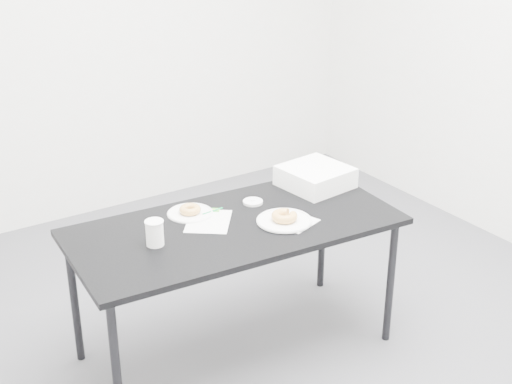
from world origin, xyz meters
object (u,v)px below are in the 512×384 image
scorecard (208,221)px  bakery_box (315,177)px  pen (212,211)px  donut_far (190,209)px  plate_far (190,213)px  coffee_cup (155,233)px  table (235,234)px  donut_near (284,216)px  plate_near (284,221)px

scorecard → bakery_box: 0.67m
pen → donut_far: donut_far is taller
plate_far → coffee_cup: coffee_cup is taller
table → donut_near: (0.20, -0.11, 0.08)m
pen → bakery_box: size_ratio=0.37×
scorecard → donut_far: donut_far is taller
coffee_cup → table: bearing=-2.1°
plate_near → donut_far: size_ratio=2.52×
table → scorecard: (-0.09, 0.09, 0.05)m
scorecard → pen: bearing=86.4°
table → pen: size_ratio=13.50×
pen → plate_far: pen is taller
scorecard → donut_far: (-0.03, 0.12, 0.02)m
pen → plate_near: size_ratio=0.45×
donut_far → coffee_cup: (-0.28, -0.19, 0.04)m
scorecard → plate_far: size_ratio=1.14×
table → donut_far: donut_far is taller
pen → donut_near: (0.23, -0.27, 0.02)m
plate_near → donut_near: size_ratio=2.13×
donut_near → donut_far: size_ratio=1.19×
coffee_cup → scorecard: bearing=13.8°
coffee_cup → bakery_box: size_ratio=0.37×
table → plate_near: 0.24m
scorecard → bakery_box: (0.67, 0.06, 0.05)m
scorecard → plate_near: bearing=3.0°
scorecard → donut_far: 0.12m
plate_far → donut_far: bearing=0.0°
donut_far → pen: bearing=-23.8°
coffee_cup → donut_near: bearing=-11.5°
table → coffee_cup: 0.41m
donut_near → bakery_box: 0.46m
plate_near → bakery_box: bakery_box is taller
table → scorecard: 0.14m
donut_near → plate_far: size_ratio=0.56×
plate_near → donut_far: 0.45m
donut_near → pen: bearing=129.6°
table → coffee_cup: coffee_cup is taller
plate_far → table: bearing=-59.8°
donut_near → scorecard: bearing=145.9°
coffee_cup → bakery_box: (0.98, 0.14, -0.01)m
table → donut_far: size_ratio=15.25×
table → bakery_box: (0.58, 0.15, 0.10)m
bakery_box → plate_far: bearing=168.8°
table → coffee_cup: size_ratio=13.43×
donut_near → donut_far: bearing=135.7°
scorecard → pen: (0.07, 0.08, 0.00)m
donut_far → donut_near: bearing=-44.3°
table → plate_far: (-0.12, 0.21, 0.06)m
plate_far → scorecard: bearing=-74.8°
coffee_cup → plate_near: bearing=-11.5°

